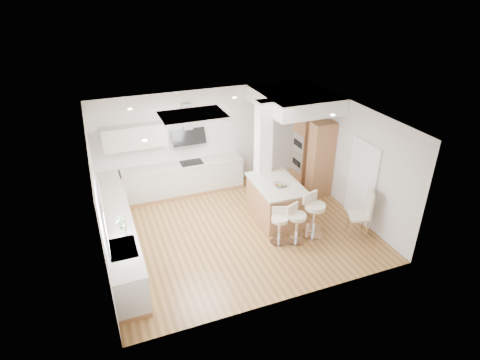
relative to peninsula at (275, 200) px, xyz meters
name	(u,v)px	position (x,y,z in m)	size (l,w,h in m)	color
ground	(238,229)	(-1.07, -0.18, -0.49)	(6.00, 6.00, 0.00)	#A5743D
ceiling	(238,229)	(-1.07, -0.18, -0.49)	(6.00, 5.00, 0.02)	white
wall_back	(205,139)	(-1.07, 2.32, 0.91)	(6.00, 0.04, 2.80)	silver
wall_left	(98,203)	(-4.07, -0.18, 0.91)	(0.04, 5.00, 2.80)	silver
wall_right	(350,158)	(1.93, -0.18, 0.91)	(0.04, 5.00, 2.80)	silver
skylight	(193,115)	(-1.87, 0.42, 2.28)	(4.10, 2.10, 0.06)	white
window_left	(102,212)	(-4.03, -1.08, 1.20)	(0.06, 1.28, 1.07)	white
doorway_right	(362,183)	(1.90, -0.78, 0.51)	(0.05, 1.00, 2.10)	#413933
counter_left	(119,232)	(-3.77, 0.05, -0.03)	(0.63, 4.50, 1.35)	#AF774B
counter_back	(177,171)	(-1.99, 2.04, 0.20)	(3.62, 0.63, 2.50)	#AF774B
pillar	(263,155)	(-0.02, 0.77, 0.91)	(0.35, 0.35, 2.80)	white
soffit	(294,99)	(1.03, 1.22, 2.11)	(1.78, 2.20, 0.40)	white
oven_column	(312,154)	(1.60, 1.04, 0.56)	(0.63, 1.21, 2.10)	#AF774B
peninsula	(275,200)	(0.00, 0.00, 0.00)	(1.10, 1.62, 1.05)	#AF774B
bar_stool_a	(279,224)	(-0.39, -1.00, 0.00)	(0.51, 0.51, 0.88)	silver
bar_stool_b	(296,222)	(-0.02, -1.11, 0.04)	(0.56, 0.56, 0.94)	silver
bar_stool_c	(314,213)	(0.47, -1.03, 0.12)	(0.61, 0.61, 1.08)	silver
dining_chair	(364,211)	(1.59, -1.38, 0.14)	(0.60, 0.60, 1.17)	beige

